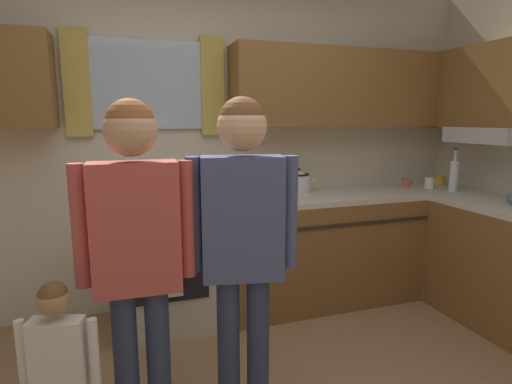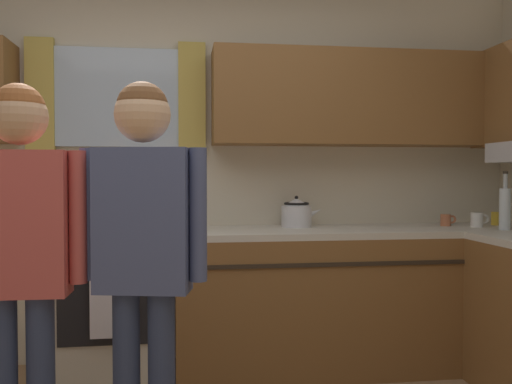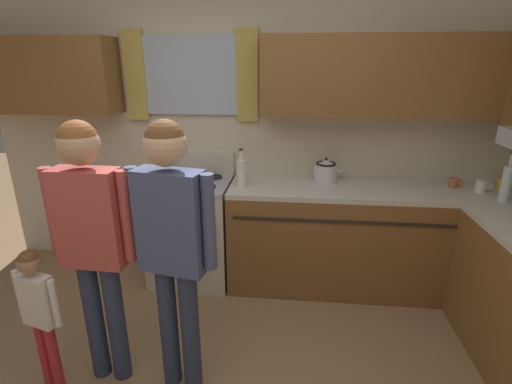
{
  "view_description": "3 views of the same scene",
  "coord_description": "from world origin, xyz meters",
  "px_view_note": "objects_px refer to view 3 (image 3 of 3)",
  "views": [
    {
      "loc": [
        -0.67,
        -1.4,
        1.51
      ],
      "look_at": [
        0.02,
        0.63,
        1.12
      ],
      "focal_mm": 28.95,
      "sensor_mm": 36.0,
      "label": 1
    },
    {
      "loc": [
        0.0,
        -1.8,
        1.24
      ],
      "look_at": [
        0.33,
        0.65,
        1.16
      ],
      "focal_mm": 37.65,
      "sensor_mm": 36.0,
      "label": 2
    },
    {
      "loc": [
        0.48,
        -1.44,
        1.85
      ],
      "look_at": [
        0.23,
        0.85,
        1.06
      ],
      "focal_mm": 26.45,
      "sensor_mm": 36.0,
      "label": 3
    }
  ],
  "objects_px": {
    "bottle_tall_clear": "(507,183)",
    "adult_in_plaid": "(172,232)",
    "stovetop_kettle": "(326,171)",
    "bottle_milk_white": "(241,172)",
    "cup_terracotta": "(454,183)",
    "small_child": "(38,305)",
    "mug_mustard_yellow": "(503,183)",
    "mug_ceramic_white": "(481,186)",
    "stove_oven": "(192,228)",
    "adult_holding_child": "(91,228)"
  },
  "relations": [
    {
      "from": "bottle_milk_white",
      "to": "mug_ceramic_white",
      "type": "height_order",
      "value": "bottle_milk_white"
    },
    {
      "from": "bottle_milk_white",
      "to": "stove_oven",
      "type": "bearing_deg",
      "value": 169.66
    },
    {
      "from": "stove_oven",
      "to": "mug_mustard_yellow",
      "type": "height_order",
      "value": "stove_oven"
    },
    {
      "from": "cup_terracotta",
      "to": "mug_mustard_yellow",
      "type": "xyz_separation_m",
      "value": [
        0.37,
        -0.0,
        0.01
      ]
    },
    {
      "from": "mug_mustard_yellow",
      "to": "adult_holding_child",
      "type": "height_order",
      "value": "adult_holding_child"
    },
    {
      "from": "adult_in_plaid",
      "to": "bottle_tall_clear",
      "type": "bearing_deg",
      "value": 24.84
    },
    {
      "from": "stove_oven",
      "to": "adult_holding_child",
      "type": "distance_m",
      "value": 1.34
    },
    {
      "from": "bottle_milk_white",
      "to": "small_child",
      "type": "xyz_separation_m",
      "value": [
        -0.98,
        -1.24,
        -0.45
      ]
    },
    {
      "from": "cup_terracotta",
      "to": "small_child",
      "type": "xyz_separation_m",
      "value": [
        -2.69,
        -1.39,
        -0.37
      ]
    },
    {
      "from": "cup_terracotta",
      "to": "mug_mustard_yellow",
      "type": "bearing_deg",
      "value": -0.08
    },
    {
      "from": "stovetop_kettle",
      "to": "adult_in_plaid",
      "type": "xyz_separation_m",
      "value": [
        -0.9,
        -1.36,
        0.01
      ]
    },
    {
      "from": "bottle_milk_white",
      "to": "mug_ceramic_white",
      "type": "distance_m",
      "value": 1.88
    },
    {
      "from": "mug_ceramic_white",
      "to": "adult_in_plaid",
      "type": "distance_m",
      "value": 2.4
    },
    {
      "from": "stove_oven",
      "to": "mug_ceramic_white",
      "type": "xyz_separation_m",
      "value": [
        2.33,
        -0.04,
        0.48
      ]
    },
    {
      "from": "cup_terracotta",
      "to": "adult_in_plaid",
      "type": "height_order",
      "value": "adult_in_plaid"
    },
    {
      "from": "cup_terracotta",
      "to": "mug_ceramic_white",
      "type": "relative_size",
      "value": 0.87
    },
    {
      "from": "cup_terracotta",
      "to": "stovetop_kettle",
      "type": "bearing_deg",
      "value": 176.67
    },
    {
      "from": "stove_oven",
      "to": "cup_terracotta",
      "type": "xyz_separation_m",
      "value": [
        2.17,
        0.07,
        0.47
      ]
    },
    {
      "from": "stovetop_kettle",
      "to": "adult_in_plaid",
      "type": "bearing_deg",
      "value": -123.51
    },
    {
      "from": "mug_mustard_yellow",
      "to": "adult_in_plaid",
      "type": "xyz_separation_m",
      "value": [
        -2.29,
        -1.3,
        0.06
      ]
    },
    {
      "from": "mug_mustard_yellow",
      "to": "adult_in_plaid",
      "type": "bearing_deg",
      "value": -150.5
    },
    {
      "from": "stove_oven",
      "to": "cup_terracotta",
      "type": "height_order",
      "value": "stove_oven"
    },
    {
      "from": "stove_oven",
      "to": "adult_in_plaid",
      "type": "height_order",
      "value": "adult_in_plaid"
    },
    {
      "from": "stovetop_kettle",
      "to": "bottle_milk_white",
      "type": "bearing_deg",
      "value": -163.12
    },
    {
      "from": "bottle_milk_white",
      "to": "adult_holding_child",
      "type": "relative_size",
      "value": 0.2
    },
    {
      "from": "adult_holding_child",
      "to": "bottle_milk_white",
      "type": "bearing_deg",
      "value": 59.36
    },
    {
      "from": "bottle_milk_white",
      "to": "mug_ceramic_white",
      "type": "bearing_deg",
      "value": 1.41
    },
    {
      "from": "bottle_milk_white",
      "to": "cup_terracotta",
      "type": "relative_size",
      "value": 2.88
    },
    {
      "from": "bottle_tall_clear",
      "to": "bottle_milk_white",
      "type": "relative_size",
      "value": 1.17
    },
    {
      "from": "cup_terracotta",
      "to": "mug_ceramic_white",
      "type": "distance_m",
      "value": 0.2
    },
    {
      "from": "bottle_tall_clear",
      "to": "adult_in_plaid",
      "type": "height_order",
      "value": "adult_in_plaid"
    },
    {
      "from": "bottle_milk_white",
      "to": "cup_terracotta",
      "type": "bearing_deg",
      "value": 5.02
    },
    {
      "from": "bottle_tall_clear",
      "to": "stovetop_kettle",
      "type": "xyz_separation_m",
      "value": [
        -1.25,
        0.36,
        -0.05
      ]
    },
    {
      "from": "bottle_tall_clear",
      "to": "bottle_milk_white",
      "type": "xyz_separation_m",
      "value": [
        -1.94,
        0.15,
        -0.02
      ]
    },
    {
      "from": "small_child",
      "to": "cup_terracotta",
      "type": "bearing_deg",
      "value": 27.34
    },
    {
      "from": "bottle_milk_white",
      "to": "stovetop_kettle",
      "type": "distance_m",
      "value": 0.72
    },
    {
      "from": "mug_mustard_yellow",
      "to": "stovetop_kettle",
      "type": "height_order",
      "value": "stovetop_kettle"
    },
    {
      "from": "mug_mustard_yellow",
      "to": "small_child",
      "type": "distance_m",
      "value": 3.39
    },
    {
      "from": "bottle_milk_white",
      "to": "adult_holding_child",
      "type": "xyz_separation_m",
      "value": [
        -0.67,
        -1.13,
        -0.02
      ]
    },
    {
      "from": "bottle_tall_clear",
      "to": "mug_mustard_yellow",
      "type": "bearing_deg",
      "value": 65.09
    },
    {
      "from": "bottle_milk_white",
      "to": "mug_ceramic_white",
      "type": "relative_size",
      "value": 2.49
    },
    {
      "from": "stovetop_kettle",
      "to": "adult_holding_child",
      "type": "xyz_separation_m",
      "value": [
        -1.36,
        -1.34,
        0.0
      ]
    },
    {
      "from": "adult_in_plaid",
      "to": "small_child",
      "type": "relative_size",
      "value": 1.77
    },
    {
      "from": "bottle_tall_clear",
      "to": "cup_terracotta",
      "type": "height_order",
      "value": "bottle_tall_clear"
    },
    {
      "from": "bottle_tall_clear",
      "to": "stovetop_kettle",
      "type": "height_order",
      "value": "bottle_tall_clear"
    },
    {
      "from": "mug_ceramic_white",
      "to": "small_child",
      "type": "bearing_deg",
      "value": -155.74
    },
    {
      "from": "adult_in_plaid",
      "to": "cup_terracotta",
      "type": "bearing_deg",
      "value": 34.06
    },
    {
      "from": "bottle_tall_clear",
      "to": "cup_terracotta",
      "type": "bearing_deg",
      "value": 127.85
    },
    {
      "from": "adult_holding_child",
      "to": "adult_in_plaid",
      "type": "bearing_deg",
      "value": -2.49
    },
    {
      "from": "mug_mustard_yellow",
      "to": "small_child",
      "type": "xyz_separation_m",
      "value": [
        -3.07,
        -1.39,
        -0.38
      ]
    }
  ]
}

